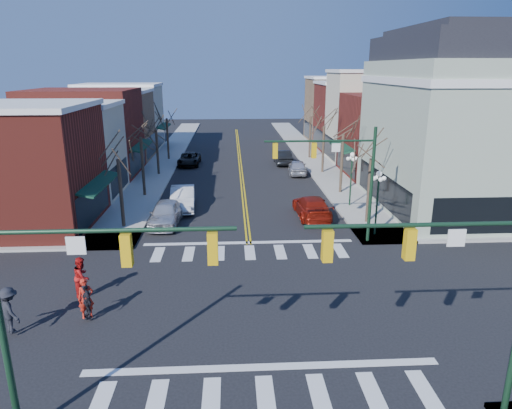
{
  "coord_description": "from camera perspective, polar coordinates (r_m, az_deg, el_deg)",
  "views": [
    {
      "loc": [
        -1.02,
        -18.78,
        10.47
      ],
      "look_at": [
        0.39,
        6.74,
        2.8
      ],
      "focal_mm": 32.0,
      "sensor_mm": 36.0,
      "label": 1
    }
  ],
  "objects": [
    {
      "name": "ground",
      "position": [
        21.53,
        -0.06,
        -12.4
      ],
      "size": [
        160.0,
        160.0,
        0.0
      ],
      "primitive_type": "plane",
      "color": "black",
      "rests_on": "ground"
    },
    {
      "name": "sidewalk_left",
      "position": [
        40.89,
        -13.96,
        1.47
      ],
      "size": [
        3.5,
        70.0,
        0.15
      ],
      "primitive_type": "cube",
      "color": "#9E9B93",
      "rests_on": "ground"
    },
    {
      "name": "sidewalk_right",
      "position": [
        41.32,
        10.62,
        1.84
      ],
      "size": [
        3.5,
        70.0,
        0.15
      ],
      "primitive_type": "cube",
      "color": "#9E9B93",
      "rests_on": "ground"
    },
    {
      "name": "bldg_left_brick_a",
      "position": [
        34.41,
        -28.06,
        3.89
      ],
      "size": [
        10.0,
        8.5,
        8.0
      ],
      "primitive_type": "cube",
      "color": "maroon",
      "rests_on": "ground"
    },
    {
      "name": "bldg_left_stucco_a",
      "position": [
        41.48,
        -23.69,
        5.98
      ],
      "size": [
        10.0,
        7.0,
        7.5
      ],
      "primitive_type": "cube",
      "color": "beige",
      "rests_on": "ground"
    },
    {
      "name": "bldg_left_brick_b",
      "position": [
        48.89,
        -20.6,
        8.34
      ],
      "size": [
        10.0,
        9.0,
        8.5
      ],
      "primitive_type": "cube",
      "color": "maroon",
      "rests_on": "ground"
    },
    {
      "name": "bldg_left_tan",
      "position": [
        56.81,
        -18.16,
        9.24
      ],
      "size": [
        10.0,
        7.5,
        7.8
      ],
      "primitive_type": "cube",
      "color": "#9C7A56",
      "rests_on": "ground"
    },
    {
      "name": "bldg_left_stucco_b",
      "position": [
        64.26,
        -16.45,
        10.34
      ],
      "size": [
        10.0,
        8.0,
        8.2
      ],
      "primitive_type": "cube",
      "color": "beige",
      "rests_on": "ground"
    },
    {
      "name": "bldg_right_brick_a",
      "position": [
        47.94,
        17.2,
        8.21
      ],
      "size": [
        10.0,
        8.5,
        8.0
      ],
      "primitive_type": "cube",
      "color": "maroon",
      "rests_on": "ground"
    },
    {
      "name": "bldg_right_stucco",
      "position": [
        55.1,
        14.54,
        10.48
      ],
      "size": [
        10.0,
        7.0,
        10.0
      ],
      "primitive_type": "cube",
      "color": "beige",
      "rests_on": "ground"
    },
    {
      "name": "bldg_right_brick_b",
      "position": [
        62.34,
        12.43,
        10.59
      ],
      "size": [
        10.0,
        8.0,
        8.5
      ],
      "primitive_type": "cube",
      "color": "maroon",
      "rests_on": "ground"
    },
    {
      "name": "bldg_right_tan",
      "position": [
        70.02,
        10.71,
        11.53
      ],
      "size": [
        10.0,
        8.0,
        9.0
      ],
      "primitive_type": "cube",
      "color": "#9C7A56",
      "rests_on": "ground"
    },
    {
      "name": "victorian_corner",
      "position": [
        37.81,
        24.81,
        9.4
      ],
      "size": [
        12.25,
        14.25,
        13.3
      ],
      "color": "#9CAB94",
      "rests_on": "ground"
    },
    {
      "name": "traffic_mast_near_left",
      "position": [
        13.54,
        -22.71,
        -9.88
      ],
      "size": [
        6.6,
        0.28,
        7.2
      ],
      "color": "#14331E",
      "rests_on": "ground"
    },
    {
      "name": "traffic_mast_near_right",
      "position": [
        14.35,
        24.69,
        -8.61
      ],
      "size": [
        6.6,
        0.28,
        7.2
      ],
      "color": "#14331E",
      "rests_on": "ground"
    },
    {
      "name": "traffic_mast_far_right",
      "position": [
        27.6,
        10.69,
        4.36
      ],
      "size": [
        6.6,
        0.28,
        7.2
      ],
      "color": "#14331E",
      "rests_on": "ground"
    },
    {
      "name": "lamppost_corner",
      "position": [
        29.76,
        14.99,
        1.51
      ],
      "size": [
        0.36,
        0.36,
        4.33
      ],
      "color": "#14331E",
      "rests_on": "ground"
    },
    {
      "name": "lamppost_midblock",
      "position": [
        35.82,
        11.85,
        4.24
      ],
      "size": [
        0.36,
        0.36,
        4.33
      ],
      "color": "#14331E",
      "rests_on": "ground"
    },
    {
      "name": "tree_left_a",
      "position": [
        31.73,
        -16.51,
        1.23
      ],
      "size": [
        0.24,
        0.24,
        4.76
      ],
      "primitive_type": "cylinder",
      "color": "#382B21",
      "rests_on": "ground"
    },
    {
      "name": "tree_left_b",
      "position": [
        39.31,
        -13.97,
        4.54
      ],
      "size": [
        0.24,
        0.24,
        5.04
      ],
      "primitive_type": "cylinder",
      "color": "#382B21",
      "rests_on": "ground"
    },
    {
      "name": "tree_left_c",
      "position": [
        47.09,
        -12.21,
        6.3
      ],
      "size": [
        0.24,
        0.24,
        4.55
      ],
      "primitive_type": "cylinder",
      "color": "#382B21",
      "rests_on": "ground"
    },
    {
      "name": "tree_left_d",
      "position": [
        54.88,
        -10.97,
        8.0
      ],
      "size": [
        0.24,
        0.24,
        4.9
      ],
      "primitive_type": "cylinder",
      "color": "#382B21",
      "rests_on": "ground"
    },
    {
      "name": "tree_right_a",
      "position": [
        32.29,
        13.91,
        1.56
      ],
      "size": [
        0.24,
        0.24,
        4.62
      ],
      "primitive_type": "cylinder",
      "color": "#382B21",
      "rests_on": "ground"
    },
    {
      "name": "tree_right_b",
      "position": [
        39.73,
        10.65,
        4.97
      ],
      "size": [
        0.24,
        0.24,
        5.18
      ],
      "primitive_type": "cylinder",
      "color": "#382B21",
      "rests_on": "ground"
    },
    {
      "name": "tree_right_c",
      "position": [
        47.43,
        8.39,
        6.75
      ],
      "size": [
        0.24,
        0.24,
        4.83
      ],
      "primitive_type": "cylinder",
      "color": "#382B21",
      "rests_on": "ground"
    },
    {
      "name": "tree_right_d",
      "position": [
        55.18,
        6.76,
        8.27
      ],
      "size": [
        0.24,
        0.24,
        4.97
      ],
      "primitive_type": "cylinder",
      "color": "#382B21",
      "rests_on": "ground"
    },
    {
      "name": "car_left_near",
      "position": [
        32.14,
        -11.21,
        -1.09
      ],
      "size": [
        2.21,
        4.96,
        1.66
      ],
      "primitive_type": "imported",
      "rotation": [
        0.0,
        0.0,
        -0.05
      ],
      "color": "silver",
      "rests_on": "ground"
    },
    {
      "name": "car_left_mid",
      "position": [
        35.57,
        -9.15,
        0.78
      ],
      "size": [
        2.12,
        5.23,
        1.69
      ],
      "primitive_type": "imported",
      "rotation": [
        0.0,
        0.0,
        0.07
      ],
      "color": "silver",
      "rests_on": "ground"
    },
    {
      "name": "car_left_far",
      "position": [
        51.83,
        -8.34,
        5.64
      ],
      "size": [
        2.4,
        4.99,
        1.37
      ],
      "primitive_type": "imported",
      "rotation": [
        0.0,
        0.0,
        -0.03
      ],
      "color": "black",
      "rests_on": "ground"
    },
    {
      "name": "car_right_near",
      "position": [
        33.42,
        7.0,
        -0.27
      ],
      "size": [
        2.36,
        5.47,
        1.57
      ],
      "primitive_type": "imported",
      "rotation": [
        0.0,
        0.0,
        3.17
      ],
      "color": "maroon",
      "rests_on": "ground"
    },
    {
      "name": "car_right_mid",
      "position": [
        46.93,
        5.22,
        4.67
      ],
      "size": [
        2.16,
        4.53,
        1.5
      ],
      "primitive_type": "imported",
      "rotation": [
        0.0,
        0.0,
        3.05
      ],
      "color": "silver",
      "rests_on": "ground"
    },
    {
      "name": "car_right_far",
      "position": [
        51.95,
        3.34,
        5.93
      ],
      "size": [
        1.8,
        4.83,
        1.58
      ],
      "primitive_type": "imported",
      "rotation": [
        0.0,
        0.0,
        3.17
      ],
      "color": "black",
      "rests_on": "ground"
    },
    {
      "name": "pedestrian_red_a",
      "position": [
        21.12,
        -20.5,
        -10.94
      ],
      "size": [
        0.77,
        0.66,
        1.8
      ],
      "primitive_type": "imported",
      "rotation": [
        0.0,
        0.0,
        0.42
      ],
      "color": "red",
      "rests_on": "sidewalk_left"
    },
    {
      "name": "pedestrian_red_b",
      "position": [
        23.09,
        -20.92,
        -8.4
      ],
      "size": [
        0.73,
        0.93,
        1.92
      ],
      "primitive_type": "imported",
      "rotation": [
        0.0,
        0.0,
        1.57
      ],
      "color": "#B11312",
      "rests_on": "sidewalk_left"
    },
    {
      "name": "pedestrian_dark_a",
      "position": [
        21.16,
        -20.46,
        -11.22
      ],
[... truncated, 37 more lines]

